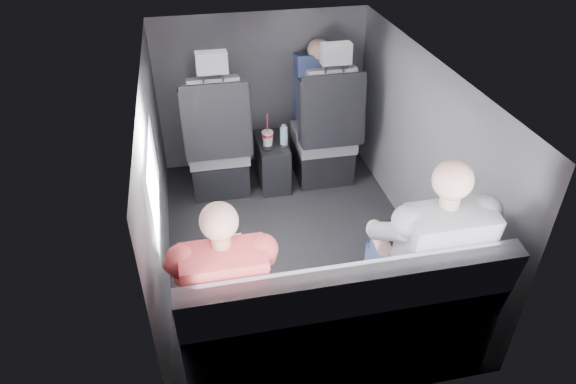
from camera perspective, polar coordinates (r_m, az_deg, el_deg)
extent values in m
plane|color=black|center=(3.80, 0.66, -5.94)|extent=(2.60, 2.60, 0.00)
plane|color=#B2B2AD|center=(3.10, 0.83, 13.49)|extent=(2.60, 2.60, 0.00)
cube|color=#56565B|center=(3.35, -14.47, 1.07)|extent=(0.02, 2.60, 1.35)
cube|color=#56565B|center=(3.68, 14.60, 4.20)|extent=(0.02, 2.60, 1.35)
cube|color=#56565B|center=(4.54, -2.86, 11.17)|extent=(1.80, 0.02, 1.35)
cube|color=#56565B|center=(2.43, 7.53, -13.05)|extent=(1.80, 0.02, 1.35)
cube|color=white|center=(2.98, -14.72, 1.66)|extent=(0.02, 0.75, 0.42)
cube|color=black|center=(4.02, 5.02, 9.87)|extent=(0.35, 0.11, 0.59)
cube|color=black|center=(4.40, -7.64, 2.41)|extent=(0.46, 0.48, 0.30)
cube|color=#5C5C61|center=(4.27, -7.85, 4.90)|extent=(0.48, 0.46, 0.14)
cube|color=#5C5C61|center=(3.92, -8.00, 8.22)|extent=(0.38, 0.18, 0.61)
cube|color=black|center=(3.93, -11.17, 7.46)|extent=(0.08, 0.21, 0.53)
cube|color=black|center=(3.95, -4.76, 8.16)|extent=(0.08, 0.21, 0.53)
cube|color=black|center=(3.87, -7.90, 7.67)|extent=(0.50, 0.11, 0.58)
cube|color=#5C5C61|center=(3.72, -8.48, 14.06)|extent=(0.22, 0.10, 0.15)
cube|color=black|center=(4.53, 3.75, 3.65)|extent=(0.46, 0.48, 0.30)
cube|color=#5C5C61|center=(4.40, 3.92, 6.10)|extent=(0.48, 0.46, 0.14)
cube|color=#5C5C61|center=(4.07, 4.87, 9.40)|extent=(0.38, 0.18, 0.61)
cube|color=black|center=(4.03, 1.80, 8.77)|extent=(0.08, 0.21, 0.53)
cube|color=black|center=(4.14, 7.81, 9.23)|extent=(0.08, 0.21, 0.53)
cube|color=black|center=(4.02, 5.12, 8.89)|extent=(0.50, 0.11, 0.58)
cube|color=#5C5C61|center=(3.87, 5.36, 15.08)|extent=(0.22, 0.10, 0.15)
cube|color=black|center=(4.39, -1.79, 3.35)|extent=(0.24, 0.48, 0.40)
cylinder|color=black|center=(4.17, -2.22, 4.87)|extent=(0.09, 0.09, 0.01)
cylinder|color=black|center=(4.19, -0.73, 5.02)|extent=(0.09, 0.09, 0.01)
cube|color=#5C5C61|center=(2.94, 5.11, -15.14)|extent=(1.60, 0.50, 0.45)
cube|color=#5C5C61|center=(2.46, 7.17, -12.15)|extent=(1.60, 0.17, 0.47)
cylinder|color=red|center=(4.17, -2.29, 6.39)|extent=(0.09, 0.09, 0.02)
cylinder|color=white|center=(4.16, -2.30, 6.66)|extent=(0.09, 0.09, 0.01)
cylinder|color=red|center=(4.12, -2.33, 7.68)|extent=(0.01, 0.01, 0.15)
cylinder|color=#9EC3D6|center=(4.20, -0.46, 6.21)|extent=(0.06, 0.06, 0.16)
cylinder|color=#9EC3D6|center=(4.16, -0.46, 7.30)|extent=(0.04, 0.04, 0.02)
cube|color=white|center=(2.83, -8.37, -7.28)|extent=(0.34, 0.26, 0.02)
cube|color=silver|center=(2.81, -8.36, -7.31)|extent=(0.27, 0.15, 0.00)
cube|color=white|center=(2.88, -8.51, -6.22)|extent=(0.10, 0.06, 0.00)
cube|color=white|center=(2.64, -8.31, -7.40)|extent=(0.32, 0.10, 0.22)
cube|color=silver|center=(2.65, -8.32, -7.33)|extent=(0.28, 0.08, 0.19)
cube|color=black|center=(3.07, 13.33, -4.18)|extent=(0.38, 0.28, 0.02)
cube|color=black|center=(3.05, 13.46, -4.19)|extent=(0.30, 0.17, 0.00)
cube|color=black|center=(3.11, 12.83, -3.21)|extent=(0.11, 0.07, 0.00)
cube|color=black|center=(2.88, 14.83, -4.07)|extent=(0.36, 0.11, 0.23)
cube|color=silver|center=(2.89, 14.77, -4.02)|extent=(0.31, 0.09, 0.20)
cube|color=#343439|center=(2.74, -9.27, -11.41)|extent=(0.14, 0.42, 0.12)
cube|color=#343439|center=(2.74, -4.86, -10.88)|extent=(0.14, 0.42, 0.12)
cube|color=#343439|center=(3.09, -9.08, -12.30)|extent=(0.12, 0.12, 0.45)
cube|color=#343439|center=(3.10, -5.16, -11.83)|extent=(0.12, 0.12, 0.45)
cube|color=#DD484B|center=(2.43, -6.95, -10.60)|extent=(0.38, 0.26, 0.51)
sphere|color=#D89F87|center=(2.21, -7.68, -3.22)|extent=(0.17, 0.17, 0.17)
cylinder|color=#D89F87|center=(2.70, -11.50, -8.22)|extent=(0.11, 0.26, 0.11)
cylinder|color=#D89F87|center=(2.70, -3.43, -7.26)|extent=(0.11, 0.26, 0.11)
cube|color=navy|center=(2.92, 12.06, -8.17)|extent=(0.16, 0.46, 0.14)
cube|color=navy|center=(3.00, 16.15, -7.42)|extent=(0.16, 0.46, 0.14)
cube|color=navy|center=(3.27, 9.87, -9.23)|extent=(0.14, 0.14, 0.45)
cube|color=navy|center=(3.35, 13.60, -8.55)|extent=(0.14, 0.14, 0.45)
cube|color=gray|center=(2.66, 16.61, -6.45)|extent=(0.42, 0.28, 0.57)
sphere|color=tan|center=(2.45, 17.85, 1.30)|extent=(0.19, 0.19, 0.19)
cylinder|color=tan|center=(2.83, 10.08, -5.00)|extent=(0.12, 0.29, 0.13)
cylinder|color=tan|center=(3.00, 17.60, -3.81)|extent=(0.12, 0.29, 0.13)
cube|color=navy|center=(4.39, 3.38, 11.79)|extent=(0.38, 0.24, 0.54)
sphere|color=#D89F87|center=(4.30, 3.44, 15.49)|extent=(0.19, 0.19, 0.19)
cube|color=navy|center=(4.56, 3.07, 8.70)|extent=(0.32, 0.38, 0.11)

